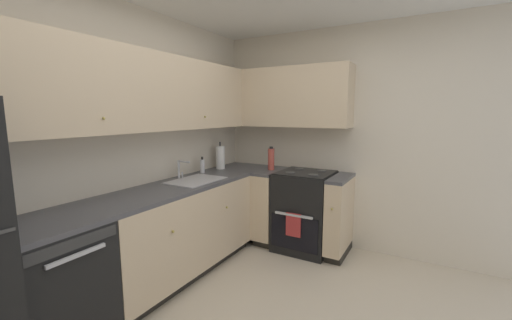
{
  "coord_description": "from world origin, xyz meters",
  "views": [
    {
      "loc": [
        -1.76,
        -0.74,
        1.59
      ],
      "look_at": [
        1.01,
        0.83,
        1.12
      ],
      "focal_mm": 22.04,
      "sensor_mm": 36.0,
      "label": 1
    }
  ],
  "objects_px": {
    "soap_bottle": "(202,166)",
    "paper_towel_roll": "(220,157)",
    "dishwasher": "(53,290)",
    "oven_range": "(305,210)",
    "oil_bottle": "(271,159)"
  },
  "relations": [
    {
      "from": "dishwasher",
      "to": "soap_bottle",
      "type": "distance_m",
      "value": 1.88
    },
    {
      "from": "soap_bottle",
      "to": "paper_towel_roll",
      "type": "bearing_deg",
      "value": -3.52
    },
    {
      "from": "dishwasher",
      "to": "oven_range",
      "type": "xyz_separation_m",
      "value": [
        2.37,
        -0.86,
        0.02
      ]
    },
    {
      "from": "dishwasher",
      "to": "oven_range",
      "type": "height_order",
      "value": "oven_range"
    },
    {
      "from": "dishwasher",
      "to": "paper_towel_roll",
      "type": "xyz_separation_m",
      "value": [
        2.11,
        0.16,
        0.61
      ]
    },
    {
      "from": "soap_bottle",
      "to": "oven_range",
      "type": "bearing_deg",
      "value": -60.58
    },
    {
      "from": "paper_towel_roll",
      "to": "oven_range",
      "type": "bearing_deg",
      "value": -75.61
    },
    {
      "from": "dishwasher",
      "to": "oven_range",
      "type": "distance_m",
      "value": 2.53
    },
    {
      "from": "oven_range",
      "to": "paper_towel_roll",
      "type": "xyz_separation_m",
      "value": [
        -0.26,
        1.02,
        0.59
      ]
    },
    {
      "from": "oil_bottle",
      "to": "paper_towel_roll",
      "type": "bearing_deg",
      "value": 112.77
    },
    {
      "from": "paper_towel_roll",
      "to": "oil_bottle",
      "type": "distance_m",
      "value": 0.63
    },
    {
      "from": "oven_range",
      "to": "oil_bottle",
      "type": "height_order",
      "value": "oil_bottle"
    },
    {
      "from": "paper_towel_roll",
      "to": "dishwasher",
      "type": "bearing_deg",
      "value": -175.65
    },
    {
      "from": "oil_bottle",
      "to": "oven_range",
      "type": "bearing_deg",
      "value": -87.61
    },
    {
      "from": "dishwasher",
      "to": "oven_range",
      "type": "bearing_deg",
      "value": -19.94
    }
  ]
}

